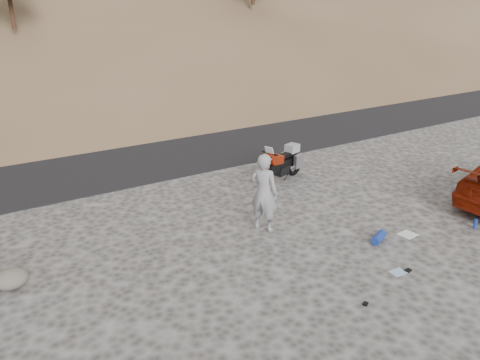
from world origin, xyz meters
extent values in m
plane|color=#3F3C3A|center=(0.00, 0.00, 0.00)|extent=(140.00, 140.00, 0.00)
cube|color=black|center=(0.00, 9.00, 0.00)|extent=(120.00, 7.00, 0.05)
cylinder|color=#331E12|center=(-4.00, 14.00, 4.90)|extent=(0.17, 0.17, 1.40)
torus|color=black|center=(0.79, 3.40, 0.31)|extent=(0.63, 0.29, 0.63)
cylinder|color=black|center=(0.79, 3.40, 0.31)|extent=(0.20, 0.11, 0.19)
torus|color=black|center=(2.20, 3.82, 0.31)|extent=(0.68, 0.32, 0.67)
cylinder|color=black|center=(2.20, 3.82, 0.31)|extent=(0.22, 0.13, 0.21)
cylinder|color=black|center=(0.86, 3.42, 0.67)|extent=(0.36, 0.16, 0.77)
cylinder|color=black|center=(0.99, 3.46, 1.03)|extent=(0.21, 0.58, 0.04)
cube|color=black|center=(1.47, 3.60, 0.52)|extent=(1.16, 0.54, 0.29)
cube|color=black|center=(1.56, 3.63, 0.33)|extent=(0.49, 0.39, 0.27)
cube|color=maroon|center=(1.26, 3.54, 0.76)|extent=(0.56, 0.41, 0.30)
cube|color=maroon|center=(1.02, 3.47, 0.88)|extent=(0.37, 0.39, 0.34)
cube|color=silver|center=(0.95, 3.45, 1.12)|extent=(0.19, 0.31, 0.24)
cube|color=black|center=(1.70, 3.67, 0.78)|extent=(0.56, 0.35, 0.11)
cube|color=black|center=(2.05, 3.77, 0.74)|extent=(0.37, 0.26, 0.10)
cube|color=#BDBCC1|center=(2.15, 3.55, 0.55)|extent=(0.40, 0.22, 0.43)
cube|color=#BDBCC1|center=(2.01, 4.02, 0.55)|extent=(0.40, 0.22, 0.43)
cube|color=#95969B|center=(2.07, 3.78, 0.93)|extent=(0.47, 0.42, 0.25)
cube|color=maroon|center=(0.79, 3.40, 0.60)|extent=(0.31, 0.19, 0.04)
cylinder|color=black|center=(1.66, 3.48, 0.17)|extent=(0.08, 0.20, 0.35)
cylinder|color=#BDBCC1|center=(2.06, 3.64, 0.38)|extent=(0.44, 0.20, 0.12)
imported|color=#95969B|center=(-0.81, 1.19, 0.00)|extent=(0.75, 0.84, 1.94)
ellipsoid|color=#59544C|center=(-6.38, 1.75, 0.19)|extent=(0.79, 0.75, 0.39)
cube|color=white|center=(1.95, -0.89, 0.01)|extent=(0.43, 0.39, 0.01)
cylinder|color=navy|center=(1.10, -0.75, 0.10)|extent=(0.54, 0.38, 0.20)
cylinder|color=navy|center=(3.61, -1.54, 0.12)|extent=(0.12, 0.12, 0.25)
cube|color=black|center=(0.63, -1.98, 0.02)|extent=(0.15, 0.12, 0.04)
cube|color=black|center=(-0.96, -2.32, 0.02)|extent=(0.14, 0.13, 0.04)
cube|color=#98C3EA|center=(0.42, -1.90, 0.01)|extent=(0.34, 0.26, 0.01)
camera|label=1|loc=(-6.75, -7.20, 5.22)|focal=35.00mm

